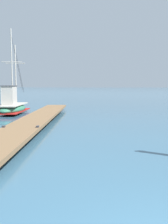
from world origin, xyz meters
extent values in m
cube|color=brown|center=(-5.68, 12.53, 0.37)|extent=(3.09, 19.19, 0.16)
cylinder|color=brown|center=(-5.36, 7.77, 0.15)|extent=(0.36, 0.36, 0.29)
cylinder|color=brown|center=(-5.68, 12.53, 0.15)|extent=(0.36, 0.36, 0.29)
cylinder|color=brown|center=(-6.01, 17.30, 0.15)|extent=(0.36, 0.36, 0.29)
cylinder|color=brown|center=(-6.33, 22.07, 0.15)|extent=(0.36, 0.36, 0.29)
cube|color=#333338|center=(-6.22, 8.67, 0.49)|extent=(0.13, 0.21, 0.08)
cube|color=#333338|center=(-4.63, 8.77, 0.49)|extent=(0.13, 0.21, 0.08)
ellipsoid|color=#337556|center=(-9.35, 18.09, 0.40)|extent=(2.22, 4.95, 0.80)
cube|color=#B2AD9E|center=(-9.35, 18.09, 0.76)|extent=(1.96, 4.45, 0.08)
cube|color=#B21E19|center=(-9.35, 18.09, 0.22)|extent=(2.23, 4.85, 0.08)
cube|color=#B7B2A8|center=(-9.30, 17.36, 1.55)|extent=(1.02, 1.32, 1.50)
cube|color=#3D3D42|center=(-9.30, 17.36, 2.33)|extent=(1.10, 1.42, 0.06)
cylinder|color=#B2ADA3|center=(-9.37, 18.33, 3.92)|extent=(0.11, 0.11, 6.24)
cylinder|color=#B2ADA3|center=(-9.37, 18.33, 4.31)|extent=(1.69, 0.18, 0.06)
cylinder|color=#333338|center=(-9.48, 20.01, 4.23)|extent=(0.25, 3.23, 4.61)
cylinder|color=#B2ADA3|center=(-9.44, 19.41, 3.33)|extent=(0.11, 0.11, 5.06)
cylinder|color=#B2ADA3|center=(-9.44, 19.41, 4.29)|extent=(1.69, 0.18, 0.06)
cylinder|color=#333338|center=(-9.54, 20.77, 3.59)|extent=(0.21, 2.63, 3.75)
camera|label=1|loc=(-1.38, -2.95, 2.46)|focal=41.58mm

